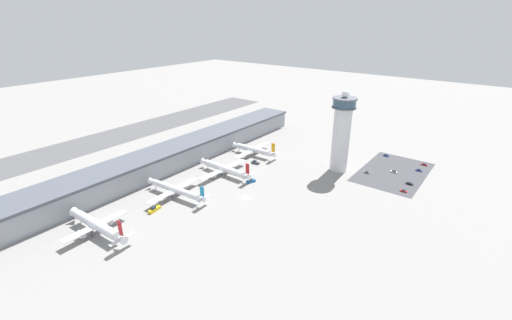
{
  "coord_description": "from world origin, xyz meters",
  "views": [
    {
      "loc": [
        -137.11,
        -111.35,
        97.83
      ],
      "look_at": [
        23.53,
        10.58,
        13.15
      ],
      "focal_mm": 24.0,
      "sensor_mm": 36.0,
      "label": 1
    }
  ],
  "objects_px": {
    "service_truck_fuel": "(251,181)",
    "car_red_hatchback": "(424,164)",
    "car_black_suv": "(409,184)",
    "airplane_gate_bravo": "(175,190)",
    "car_silver_sedan": "(419,170)",
    "airplane_gate_alpha": "(97,225)",
    "service_truck_baggage": "(154,209)",
    "car_yellow_taxi": "(367,172)",
    "control_tower": "(342,132)",
    "car_navy_sedan": "(394,172)",
    "airplane_gate_delta": "(253,150)",
    "airplane_gate_charlie": "(224,169)",
    "service_truck_catering": "(255,162)",
    "car_blue_compact": "(386,155)",
    "car_green_van": "(404,191)"
  },
  "relations": [
    {
      "from": "airplane_gate_delta",
      "to": "airplane_gate_alpha",
      "type": "bearing_deg",
      "value": -179.01
    },
    {
      "from": "car_black_suv",
      "to": "airplane_gate_bravo",
      "type": "bearing_deg",
      "value": 133.44
    },
    {
      "from": "service_truck_baggage",
      "to": "airplane_gate_bravo",
      "type": "bearing_deg",
      "value": 10.32
    },
    {
      "from": "service_truck_fuel",
      "to": "car_silver_sedan",
      "type": "height_order",
      "value": "service_truck_fuel"
    },
    {
      "from": "service_truck_catering",
      "to": "car_yellow_taxi",
      "type": "bearing_deg",
      "value": -64.87
    },
    {
      "from": "airplane_gate_delta",
      "to": "service_truck_catering",
      "type": "xyz_separation_m",
      "value": [
        -11.93,
        -11.01,
        -3.71
      ]
    },
    {
      "from": "car_blue_compact",
      "to": "car_navy_sedan",
      "type": "xyz_separation_m",
      "value": [
        -26.55,
        -13.8,
        -0.02
      ]
    },
    {
      "from": "airplane_gate_charlie",
      "to": "car_blue_compact",
      "type": "distance_m",
      "value": 124.48
    },
    {
      "from": "service_truck_fuel",
      "to": "car_red_hatchback",
      "type": "distance_m",
      "value": 126.39
    },
    {
      "from": "airplane_gate_delta",
      "to": "car_black_suv",
      "type": "relative_size",
      "value": 9.23
    },
    {
      "from": "service_truck_baggage",
      "to": "car_black_suv",
      "type": "xyz_separation_m",
      "value": [
        117.6,
        -101.97,
        -0.47
      ]
    },
    {
      "from": "service_truck_fuel",
      "to": "car_yellow_taxi",
      "type": "relative_size",
      "value": 1.59
    },
    {
      "from": "airplane_gate_alpha",
      "to": "service_truck_baggage",
      "type": "relative_size",
      "value": 5.49
    },
    {
      "from": "airplane_gate_charlie",
      "to": "car_black_suv",
      "type": "distance_m",
      "value": 119.07
    },
    {
      "from": "airplane_gate_bravo",
      "to": "car_blue_compact",
      "type": "relative_size",
      "value": 10.11
    },
    {
      "from": "airplane_gate_charlie",
      "to": "car_blue_compact",
      "type": "relative_size",
      "value": 9.78
    },
    {
      "from": "car_navy_sedan",
      "to": "car_red_hatchback",
      "type": "bearing_deg",
      "value": -27.55
    },
    {
      "from": "control_tower",
      "to": "car_green_van",
      "type": "bearing_deg",
      "value": -96.89
    },
    {
      "from": "airplane_gate_charlie",
      "to": "service_truck_fuel",
      "type": "xyz_separation_m",
      "value": [
        1.56,
        -21.13,
        -3.24
      ]
    },
    {
      "from": "airplane_gate_delta",
      "to": "car_navy_sedan",
      "type": "bearing_deg",
      "value": -70.91
    },
    {
      "from": "airplane_gate_alpha",
      "to": "car_navy_sedan",
      "type": "xyz_separation_m",
      "value": [
        159.85,
        -93.19,
        -4.25
      ]
    },
    {
      "from": "service_truck_baggage",
      "to": "car_yellow_taxi",
      "type": "bearing_deg",
      "value": -32.21
    },
    {
      "from": "airplane_gate_bravo",
      "to": "car_yellow_taxi",
      "type": "height_order",
      "value": "airplane_gate_bravo"
    },
    {
      "from": "control_tower",
      "to": "airplane_gate_alpha",
      "type": "relative_size",
      "value": 1.29
    },
    {
      "from": "car_navy_sedan",
      "to": "airplane_gate_alpha",
      "type": "bearing_deg",
      "value": 149.76
    },
    {
      "from": "service_truck_catering",
      "to": "service_truck_fuel",
      "type": "bearing_deg",
      "value": -148.23
    },
    {
      "from": "car_silver_sedan",
      "to": "service_truck_catering",
      "type": "bearing_deg",
      "value": 120.69
    },
    {
      "from": "airplane_gate_delta",
      "to": "service_truck_baggage",
      "type": "height_order",
      "value": "airplane_gate_delta"
    },
    {
      "from": "airplane_gate_delta",
      "to": "car_black_suv",
      "type": "bearing_deg",
      "value": -79.29
    },
    {
      "from": "car_yellow_taxi",
      "to": "car_navy_sedan",
      "type": "distance_m",
      "value": 18.76
    },
    {
      "from": "service_truck_catering",
      "to": "service_truck_baggage",
      "type": "distance_m",
      "value": 85.2
    },
    {
      "from": "car_yellow_taxi",
      "to": "service_truck_baggage",
      "type": "bearing_deg",
      "value": 147.79
    },
    {
      "from": "car_navy_sedan",
      "to": "car_red_hatchback",
      "type": "height_order",
      "value": "car_navy_sedan"
    },
    {
      "from": "airplane_gate_delta",
      "to": "service_truck_fuel",
      "type": "bearing_deg",
      "value": -144.41
    },
    {
      "from": "airplane_gate_delta",
      "to": "car_red_hatchback",
      "type": "height_order",
      "value": "airplane_gate_delta"
    },
    {
      "from": "service_truck_fuel",
      "to": "service_truck_catering",
      "type": "bearing_deg",
      "value": 31.77
    },
    {
      "from": "airplane_gate_alpha",
      "to": "car_yellow_taxi",
      "type": "relative_size",
      "value": 10.68
    },
    {
      "from": "service_truck_fuel",
      "to": "car_silver_sedan",
      "type": "distance_m",
      "value": 116.62
    },
    {
      "from": "car_red_hatchback",
      "to": "airplane_gate_bravo",
      "type": "bearing_deg",
      "value": 142.62
    },
    {
      "from": "service_truck_catering",
      "to": "control_tower",
      "type": "bearing_deg",
      "value": -63.74
    },
    {
      "from": "airplane_gate_delta",
      "to": "service_truck_fuel",
      "type": "height_order",
      "value": "airplane_gate_delta"
    },
    {
      "from": "car_silver_sedan",
      "to": "car_navy_sedan",
      "type": "height_order",
      "value": "car_navy_sedan"
    },
    {
      "from": "car_blue_compact",
      "to": "car_yellow_taxi",
      "type": "bearing_deg",
      "value": 179.21
    },
    {
      "from": "car_blue_compact",
      "to": "car_yellow_taxi",
      "type": "distance_m",
      "value": 38.65
    },
    {
      "from": "car_green_van",
      "to": "car_red_hatchback",
      "type": "distance_m",
      "value": 50.39
    },
    {
      "from": "airplane_gate_alpha",
      "to": "service_truck_catering",
      "type": "distance_m",
      "value": 115.33
    },
    {
      "from": "airplane_gate_delta",
      "to": "car_red_hatchback",
      "type": "bearing_deg",
      "value": -61.64
    },
    {
      "from": "service_truck_catering",
      "to": "car_red_hatchback",
      "type": "bearing_deg",
      "value": -54.15
    },
    {
      "from": "airplane_gate_alpha",
      "to": "airplane_gate_delta",
      "type": "relative_size",
      "value": 1.06
    },
    {
      "from": "airplane_gate_alpha",
      "to": "car_yellow_taxi",
      "type": "distance_m",
      "value": 167.54
    }
  ]
}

